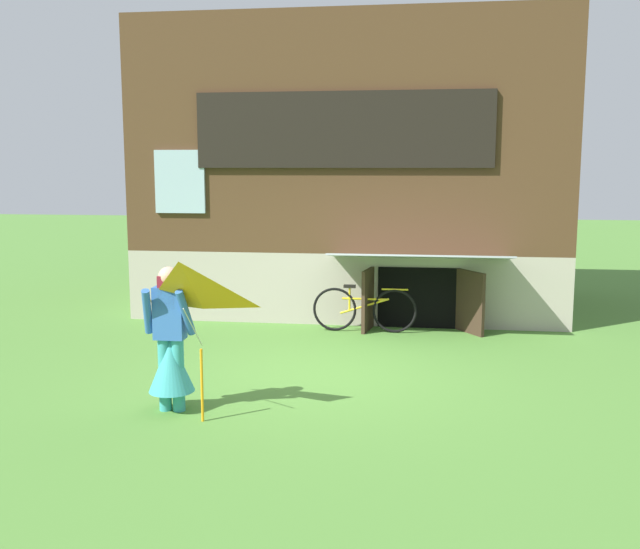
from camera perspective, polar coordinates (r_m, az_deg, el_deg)
ground_plane at (r=9.84m, az=-0.15°, el=-7.78°), size 60.00×60.00×0.00m
log_house at (r=14.67m, az=2.77°, el=8.24°), size 7.78×5.65×5.38m
person at (r=8.37m, az=-11.70°, el=-5.91°), size 0.61×0.53×1.66m
kite at (r=7.61m, az=-11.00°, el=-2.27°), size 1.02×1.02×1.68m
bicycle_yellow at (r=12.17m, az=3.51°, el=-2.75°), size 1.75×0.08×0.80m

